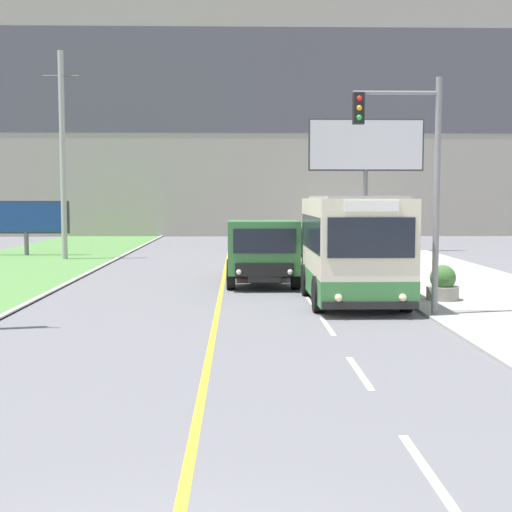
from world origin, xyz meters
TOP-DOWN VIEW (x-y plane):
  - lane_marking_centre at (0.41, 2.89)m, footprint 2.88×140.00m
  - apartment_block_background at (0.00, 56.55)m, footprint 80.00×8.04m
  - city_bus at (3.96, 16.09)m, footprint 2.69×5.74m
  - dump_truck at (1.43, 20.60)m, footprint 2.51×6.55m
  - car_distant at (4.14, 34.39)m, footprint 1.80×4.30m
  - utility_pole_far at (-8.21, 31.38)m, footprint 1.80×0.28m
  - traffic_light_mast at (5.09, 13.65)m, footprint 2.28×0.32m
  - billboard_large at (7.89, 36.29)m, footprint 6.62×0.24m
  - billboard_small at (-10.83, 33.74)m, footprint 4.63×0.24m
  - planter_round_near at (6.67, 16.25)m, footprint 0.95×0.95m
  - planter_round_second at (6.67, 21.39)m, footprint 0.87×0.87m

SIDE VIEW (x-z plane):
  - lane_marking_centre at x=0.41m, z-range 0.00..0.01m
  - planter_round_second at x=6.67m, z-range 0.02..0.98m
  - planter_round_near at x=6.67m, z-range 0.01..1.06m
  - car_distant at x=4.14m, z-range -0.04..1.41m
  - dump_truck at x=1.43m, z-range 0.02..2.36m
  - city_bus at x=3.96m, z-range 0.02..3.19m
  - billboard_small at x=-10.83m, z-range 0.54..3.49m
  - traffic_light_mast at x=5.09m, z-range 0.83..7.03m
  - utility_pole_far at x=-8.21m, z-range 0.06..10.42m
  - billboard_large at x=7.89m, z-range 2.10..9.71m
  - apartment_block_background at x=0.00m, z-range 0.00..23.60m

